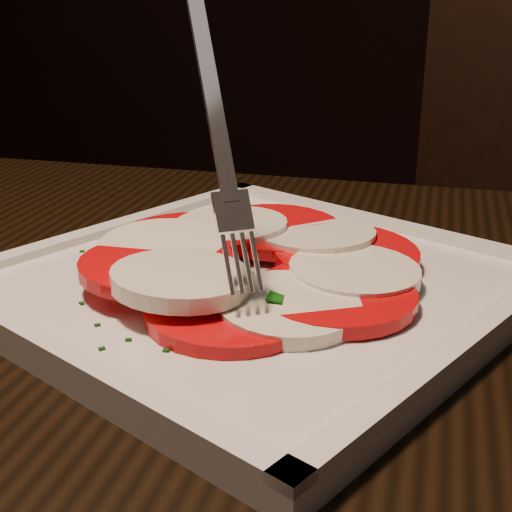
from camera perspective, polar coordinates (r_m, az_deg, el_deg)
table at (r=0.47m, az=-6.68°, el=-18.03°), size 1.26×0.89×0.75m
chair at (r=1.25m, az=19.40°, el=0.45°), size 0.53×0.53×0.93m
plate at (r=0.47m, az=-0.00°, el=-2.55°), size 0.40×0.40×0.01m
caprese_salad at (r=0.47m, az=0.01°, el=-0.45°), size 0.24×0.24×0.03m
fork at (r=0.42m, az=-3.60°, el=10.45°), size 0.10×0.11×0.16m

